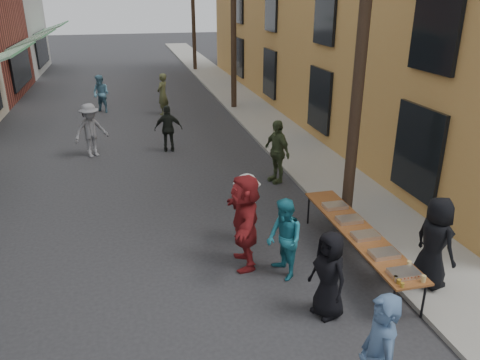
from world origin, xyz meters
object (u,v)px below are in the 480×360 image
guest_front_a (329,275)px  guest_front_c (284,239)px  utility_pole_mid (233,8)px  server (435,243)px  utility_pole_near (364,27)px  serving_table (358,232)px  utility_pole_far (193,3)px  catering_tray_sausage (404,273)px

guest_front_a → guest_front_c: size_ratio=0.97×
utility_pole_mid → server: bearing=-89.2°
utility_pole_mid → utility_pole_near: bearing=-90.0°
utility_pole_mid → guest_front_a: utility_pole_mid is taller
serving_table → guest_front_c: 1.60m
serving_table → server: bearing=-51.6°
utility_pole_far → utility_pole_near: bearing=-90.0°
serving_table → catering_tray_sausage: bearing=-90.0°
catering_tray_sausage → server: server is taller
utility_pole_mid → guest_front_a: (-1.95, -15.27, -3.71)m
utility_pole_near → utility_pole_far: (0.00, 24.00, 0.00)m
utility_pole_near → server: bearing=-86.1°
utility_pole_near → catering_tray_sausage: bearing=-101.3°
utility_pole_near → server: size_ratio=5.14×
catering_tray_sausage → utility_pole_near: bearing=78.7°
serving_table → catering_tray_sausage: 1.65m
utility_pole_far → guest_front_a: size_ratio=5.72×
utility_pole_mid → utility_pole_far: 12.00m
guest_front_c → server: server is taller
utility_pole_near → utility_pole_far: 24.00m
utility_pole_mid → utility_pole_far: same height
utility_pole_mid → serving_table: (-0.70, -13.88, -3.79)m
utility_pole_far → guest_front_c: 26.34m
utility_pole_far → serving_table: 26.17m
serving_table → guest_front_a: 1.86m
serving_table → guest_front_a: guest_front_a is taller
guest_front_a → utility_pole_mid: bearing=154.2°
utility_pole_near → catering_tray_sausage: size_ratio=18.00×
server → utility_pole_mid: bearing=-9.5°
utility_pole_near → guest_front_c: 4.78m
catering_tray_sausage → utility_pole_far: bearing=88.5°
serving_table → catering_tray_sausage: size_ratio=8.00×
utility_pole_near → utility_pole_mid: bearing=90.0°
serving_table → guest_front_a: (-1.25, -1.38, 0.07)m
utility_pole_far → server: (0.21, -27.03, -3.52)m
guest_front_a → guest_front_c: 1.33m
serving_table → guest_front_a: bearing=-132.0°
utility_pole_far → guest_front_a: bearing=-94.1°
serving_table → server: size_ratio=2.28×
guest_front_a → utility_pole_far: bearing=157.4°
utility_pole_near → server: (0.21, -3.03, -3.52)m
utility_pole_far → catering_tray_sausage: bearing=-91.5°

